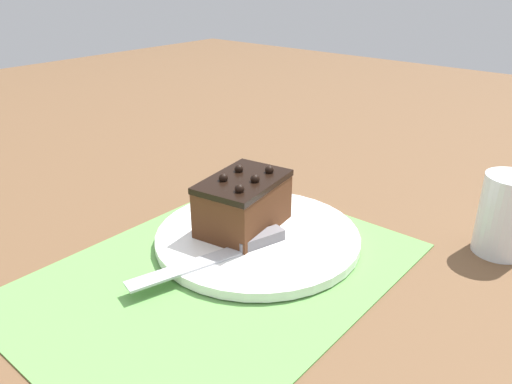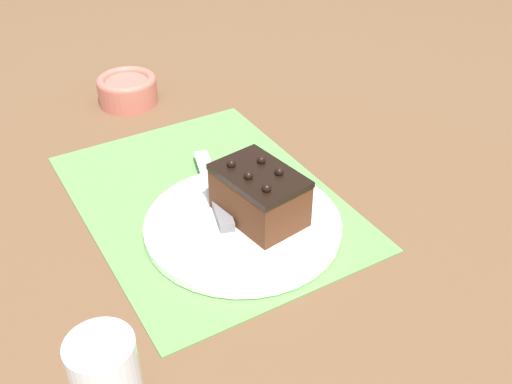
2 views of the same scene
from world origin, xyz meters
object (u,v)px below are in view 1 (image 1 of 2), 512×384
Objects in this scene: chocolate_cake at (243,203)px; drinking_glass at (505,215)px; cake_plate at (258,237)px; serving_knife at (236,248)px.

chocolate_cake is 1.28× the size of drinking_glass.
cake_plate is at bearing -53.38° from drinking_glass.
cake_plate is 0.06m from serving_knife.
serving_knife is at bearing 10.79° from cake_plate.
drinking_glass is at bearing 123.88° from chocolate_cake.
drinking_glass reaches higher than chocolate_cake.
serving_knife is at bearing 33.22° from chocolate_cake.
cake_plate is at bearing -63.15° from serving_knife.
drinking_glass is at bearing -118.93° from serving_knife.
chocolate_cake is 0.07m from serving_knife.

